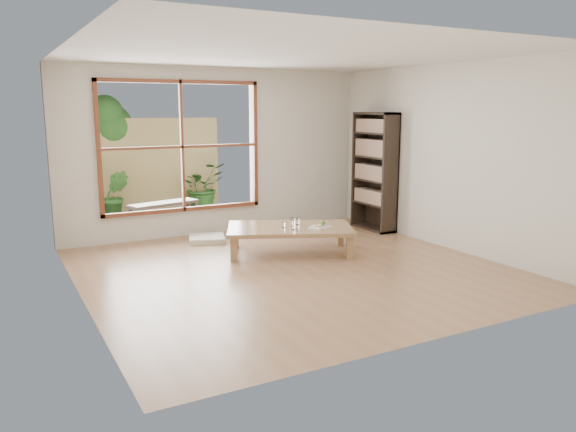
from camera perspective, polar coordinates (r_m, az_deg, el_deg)
name	(u,v)px	position (r m, az deg, el deg)	size (l,w,h in m)	color
ground	(293,269)	(7.05, 0.48, -5.40)	(5.00, 5.00, 0.00)	#A07650
low_table	(290,230)	(7.74, 0.21, -1.42)	(1.95, 1.59, 0.37)	#967849
floor_cushion	(207,238)	(8.59, -8.25, -2.27)	(0.53, 0.53, 0.08)	white
bookshelf	(375,172)	(9.31, 8.78, 4.48)	(0.31, 0.86, 1.92)	#2E2319
glass_tall	(293,225)	(7.56, 0.51, -0.90)	(0.07, 0.07, 0.12)	silver
glass_mid	(292,222)	(7.79, 0.45, -0.59)	(0.08, 0.08, 0.11)	silver
glass_short	(297,221)	(7.87, 0.91, -0.55)	(0.07, 0.07, 0.09)	silver
glass_small	(283,225)	(7.69, -0.49, -0.90)	(0.06, 0.06, 0.07)	silver
food_tray	(320,226)	(7.68, 3.30, -1.03)	(0.33, 0.28, 0.09)	white
deck	(164,223)	(10.05, -12.45, -0.72)	(2.80, 2.00, 0.05)	#3E362D
garden_bench	(164,206)	(9.81, -12.50, 1.04)	(1.24, 0.65, 0.38)	#2E2319
bamboo_fence	(147,167)	(10.87, -14.12, 4.88)	(2.80, 0.06, 1.80)	tan
shrub_right	(203,186)	(11.03, -8.66, 3.00)	(0.83, 0.72, 0.92)	#2B5B21
shrub_left	(115,195)	(10.34, -17.18, 2.02)	(0.49, 0.39, 0.89)	#2B5B21
garden_tree	(104,128)	(10.97, -18.16, 8.52)	(1.04, 0.85, 2.22)	#4C3D2D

